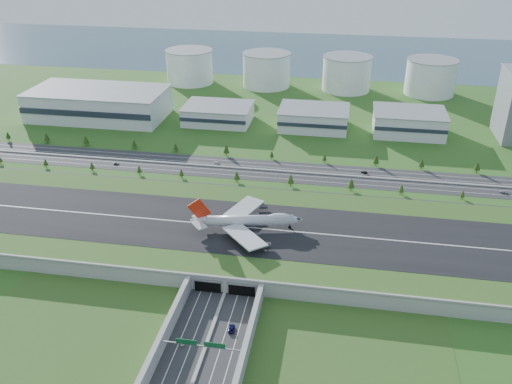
% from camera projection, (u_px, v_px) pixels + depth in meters
% --- Properties ---
extents(ground, '(1200.00, 1200.00, 0.00)m').
position_uv_depth(ground, '(244.00, 239.00, 309.92)').
color(ground, '#355B1C').
rests_on(ground, ground).
extents(airfield_deck, '(520.00, 100.00, 9.20)m').
position_uv_depth(airfield_deck, '(244.00, 233.00, 307.96)').
color(airfield_deck, gray).
rests_on(airfield_deck, ground).
extents(underpass_road, '(38.80, 120.40, 8.00)m').
position_uv_depth(underpass_road, '(198.00, 360.00, 221.19)').
color(underpass_road, '#28282B').
rests_on(underpass_road, ground).
extents(sign_gantry_near, '(38.70, 0.70, 9.80)m').
position_uv_depth(sign_gantry_near, '(201.00, 346.00, 223.42)').
color(sign_gantry_near, gray).
rests_on(sign_gantry_near, ground).
extents(north_expressway, '(560.00, 36.00, 0.12)m').
position_uv_depth(north_expressway, '(269.00, 170.00, 393.17)').
color(north_expressway, '#28282B').
rests_on(north_expressway, ground).
extents(tree_row, '(508.31, 48.71, 8.48)m').
position_uv_depth(tree_row, '(293.00, 165.00, 390.06)').
color(tree_row, '#3D2819').
rests_on(tree_row, ground).
extents(hangar_west, '(120.00, 60.00, 25.00)m').
position_uv_depth(hangar_west, '(99.00, 104.00, 492.00)').
color(hangar_west, silver).
rests_on(hangar_west, ground).
extents(hangar_mid_a, '(58.00, 42.00, 15.00)m').
position_uv_depth(hangar_mid_a, '(218.00, 114.00, 482.09)').
color(hangar_mid_a, silver).
rests_on(hangar_mid_a, ground).
extents(hangar_mid_b, '(58.00, 42.00, 17.00)m').
position_uv_depth(hangar_mid_b, '(314.00, 118.00, 468.83)').
color(hangar_mid_b, silver).
rests_on(hangar_mid_b, ground).
extents(hangar_mid_c, '(58.00, 42.00, 19.00)m').
position_uv_depth(hangar_mid_c, '(409.00, 122.00, 456.32)').
color(hangar_mid_c, silver).
rests_on(hangar_mid_c, ground).
extents(fuel_tank_a, '(50.00, 50.00, 35.00)m').
position_uv_depth(fuel_tank_a, '(190.00, 67.00, 591.76)').
color(fuel_tank_a, silver).
rests_on(fuel_tank_a, ground).
extents(fuel_tank_b, '(50.00, 50.00, 35.00)m').
position_uv_depth(fuel_tank_b, '(266.00, 70.00, 578.95)').
color(fuel_tank_b, silver).
rests_on(fuel_tank_b, ground).
extents(fuel_tank_c, '(50.00, 50.00, 35.00)m').
position_uv_depth(fuel_tank_c, '(347.00, 74.00, 566.15)').
color(fuel_tank_c, silver).
rests_on(fuel_tank_c, ground).
extents(fuel_tank_d, '(50.00, 50.00, 35.00)m').
position_uv_depth(fuel_tank_d, '(431.00, 77.00, 553.34)').
color(fuel_tank_d, silver).
rests_on(fuel_tank_d, ground).
extents(bay_water, '(1200.00, 260.00, 0.06)m').
position_uv_depth(bay_water, '(311.00, 52.00, 730.69)').
color(bay_water, '#324E60').
rests_on(bay_water, ground).
extents(boeing_747, '(63.77, 59.71, 19.91)m').
position_uv_depth(boeing_747, '(247.00, 220.00, 302.23)').
color(boeing_747, silver).
rests_on(boeing_747, airfield_deck).
extents(car_0, '(3.18, 4.89, 1.55)m').
position_uv_depth(car_0, '(182.00, 342.00, 234.28)').
color(car_0, silver).
rests_on(car_0, ground).
extents(car_2, '(3.74, 6.49, 1.70)m').
position_uv_depth(car_2, '(232.00, 328.00, 241.83)').
color(car_2, '#0C0D40').
rests_on(car_2, ground).
extents(car_4, '(4.55, 3.23, 1.44)m').
position_uv_depth(car_4, '(116.00, 163.00, 402.47)').
color(car_4, '#4F4F53').
rests_on(car_4, ground).
extents(car_5, '(4.85, 2.73, 1.51)m').
position_uv_depth(car_5, '(364.00, 172.00, 388.59)').
color(car_5, black).
rests_on(car_5, ground).
extents(car_6, '(5.89, 3.57, 1.53)m').
position_uv_depth(car_6, '(504.00, 192.00, 360.85)').
color(car_6, '#B1B1B5').
rests_on(car_6, ground).
extents(car_7, '(4.85, 3.18, 1.31)m').
position_uv_depth(car_7, '(216.00, 162.00, 404.43)').
color(car_7, white).
rests_on(car_7, ground).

